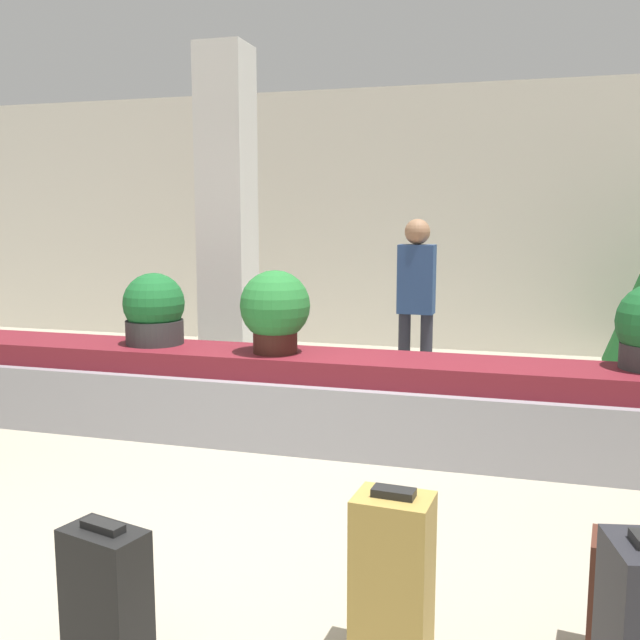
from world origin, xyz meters
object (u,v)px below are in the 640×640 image
(suitcase_1, at_px, (392,580))
(suitcase_3, at_px, (106,598))
(traveler_0, at_px, (416,293))
(pillar, at_px, (227,221))
(potted_plant_1, at_px, (275,310))
(potted_plant_0, at_px, (154,311))

(suitcase_1, xyz_separation_m, suitcase_3, (-1.00, -0.30, -0.06))
(suitcase_3, relative_size, traveler_0, 0.34)
(pillar, bearing_deg, suitcase_3, -72.86)
(pillar, relative_size, potted_plant_1, 5.29)
(suitcase_1, distance_m, suitcase_3, 1.05)
(suitcase_3, height_order, potted_plant_1, potted_plant_1)
(suitcase_3, bearing_deg, potted_plant_1, 110.98)
(pillar, relative_size, suitcase_1, 4.71)
(traveler_0, bearing_deg, potted_plant_0, 40.28)
(pillar, bearing_deg, potted_plant_1, -55.85)
(suitcase_1, bearing_deg, potted_plant_1, 122.93)
(pillar, height_order, traveler_0, pillar)
(suitcase_1, bearing_deg, potted_plant_0, 137.51)
(potted_plant_1, bearing_deg, suitcase_1, -61.66)
(suitcase_3, bearing_deg, traveler_0, 97.77)
(suitcase_3, distance_m, potted_plant_1, 2.83)
(pillar, xyz_separation_m, suitcase_1, (2.29, -3.87, -1.27))
(suitcase_3, xyz_separation_m, potted_plant_0, (-1.33, 2.81, 0.65))
(suitcase_3, height_order, potted_plant_0, potted_plant_0)
(potted_plant_1, xyz_separation_m, traveler_0, (0.81, 1.50, -0.01))
(suitcase_3, bearing_deg, pillar, 121.75)
(suitcase_3, relative_size, potted_plant_1, 0.92)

